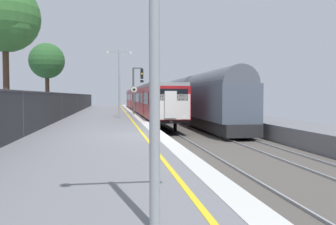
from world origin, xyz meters
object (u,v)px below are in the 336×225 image
commuter_train_at_platform (145,100)px  background_tree_left (6,19)px  signal_gantry (136,85)px  background_tree_centre (46,62)px  platform_lamp_mid (119,78)px  freight_train_adjacent_track (197,98)px  speed_limit_sign (134,97)px

commuter_train_at_platform → background_tree_left: bearing=-120.0°
signal_gantry → background_tree_centre: bearing=156.7°
platform_lamp_mid → background_tree_left: size_ratio=0.59×
freight_train_adjacent_track → speed_limit_sign: freight_train_adjacent_track is taller
freight_train_adjacent_track → background_tree_left: bearing=-151.0°
signal_gantry → platform_lamp_mid: bearing=-104.2°
commuter_train_at_platform → signal_gantry: size_ratio=8.69×
commuter_train_at_platform → signal_gantry: (-1.46, -7.26, 1.60)m
freight_train_adjacent_track → speed_limit_sign: (-5.85, 0.28, 0.15)m
signal_gantry → background_tree_left: size_ratio=0.50×
platform_lamp_mid → speed_limit_sign: bearing=72.2°
speed_limit_sign → background_tree_centre: (-8.94, 6.73, 3.68)m
freight_train_adjacent_track → signal_gantry: signal_gantry is taller
speed_limit_sign → platform_lamp_mid: platform_lamp_mid is taller
background_tree_left → signal_gantry: bearing=50.5°
platform_lamp_mid → background_tree_centre: (-7.52, 11.16, 2.19)m
background_tree_left → background_tree_centre: background_tree_left is taller
commuter_train_at_platform → platform_lamp_mid: platform_lamp_mid is taller
commuter_train_at_platform → speed_limit_sign: 10.14m
speed_limit_sign → platform_lamp_mid: size_ratio=0.49×
freight_train_adjacent_track → platform_lamp_mid: (-7.27, -4.15, 1.64)m
background_tree_left → speed_limit_sign: bearing=43.8°
commuter_train_at_platform → background_tree_left: background_tree_left is taller
signal_gantry → background_tree_centre: 10.46m
freight_train_adjacent_track → platform_lamp_mid: platform_lamp_mid is taller
signal_gantry → platform_lamp_mid: size_ratio=0.85×
signal_gantry → platform_lamp_mid: (-1.81, -7.14, 0.31)m
commuter_train_at_platform → freight_train_adjacent_track: size_ratio=1.58×
background_tree_centre → freight_train_adjacent_track: bearing=-25.3°
speed_limit_sign → background_tree_left: (-8.73, -8.37, 5.04)m
signal_gantry → speed_limit_sign: (-0.39, -2.71, -1.19)m
commuter_train_at_platform → freight_train_adjacent_track: freight_train_adjacent_track is taller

